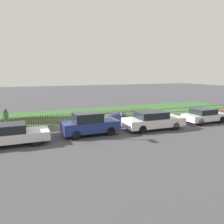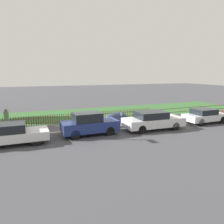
{
  "view_description": "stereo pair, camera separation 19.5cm",
  "coord_description": "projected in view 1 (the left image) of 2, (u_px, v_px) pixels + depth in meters",
  "views": [
    {
      "loc": [
        -4.12,
        -15.21,
        4.24
      ],
      "look_at": [
        2.58,
        1.06,
        1.1
      ],
      "focal_mm": 35.0,
      "sensor_mm": 36.0,
      "label": 1
    },
    {
      "loc": [
        -3.94,
        -15.28,
        4.24
      ],
      "look_at": [
        2.58,
        1.06,
        1.1
      ],
      "focal_mm": 35.0,
      "sensor_mm": 36.0,
      "label": 2
    }
  ],
  "objects": [
    {
      "name": "pedestrian_near_fence",
      "position": [
        6.0,
        119.0,
        15.95
      ],
      "size": [
        0.44,
        0.44,
        1.68
      ],
      "rotation": [
        0.0,
        0.0,
        0.37
      ],
      "color": "slate",
      "rests_on": "ground"
    },
    {
      "name": "parked_car_red_compact",
      "position": [
        153.0,
        120.0,
        16.63
      ],
      "size": [
        4.63,
        2.0,
        1.39
      ],
      "rotation": [
        0.0,
        0.0,
        -0.03
      ],
      "color": "silver",
      "rests_on": "ground"
    },
    {
      "name": "parked_car_white_van",
      "position": [
        204.0,
        115.0,
        18.84
      ],
      "size": [
        3.8,
        1.74,
        1.24
      ],
      "rotation": [
        0.0,
        0.0,
        0.02
      ],
      "color": "silver",
      "rests_on": "ground"
    },
    {
      "name": "parked_car_navy_estate",
      "position": [
        90.0,
        124.0,
        15.1
      ],
      "size": [
        3.93,
        1.74,
        1.58
      ],
      "rotation": [
        0.0,
        0.0,
        0.01
      ],
      "color": "navy",
      "rests_on": "ground"
    },
    {
      "name": "park_fence",
      "position": [
        76.0,
        118.0,
        18.83
      ],
      "size": [
        40.85,
        0.05,
        0.86
      ],
      "color": "brown",
      "rests_on": "ground"
    },
    {
      "name": "kerb_stone",
      "position": [
        85.0,
        130.0,
        16.21
      ],
      "size": [
        40.85,
        0.2,
        0.12
      ],
      "primitive_type": "cube",
      "color": "#B2ADA3",
      "rests_on": "ground"
    },
    {
      "name": "ground_plane",
      "position": [
        85.0,
        131.0,
        16.13
      ],
      "size": [
        120.0,
        120.0,
        0.0
      ],
      "primitive_type": "plane",
      "color": "#424247"
    },
    {
      "name": "covered_motorcycle",
      "position": [
        117.0,
        118.0,
        17.84
      ],
      "size": [
        2.01,
        0.84,
        1.08
      ],
      "rotation": [
        0.0,
        0.0,
        -0.09
      ],
      "color": "black",
      "rests_on": "ground"
    },
    {
      "name": "grass_strip",
      "position": [
        68.0,
        115.0,
        22.21
      ],
      "size": [
        40.85,
        7.28,
        0.01
      ],
      "primitive_type": "cube",
      "color": "#33602D",
      "rests_on": "ground"
    },
    {
      "name": "parked_car_black_saloon",
      "position": [
        11.0,
        134.0,
        12.98
      ],
      "size": [
        4.28,
        1.83,
        1.3
      ],
      "rotation": [
        0.0,
        0.0,
        0.0
      ],
      "color": "silver",
      "rests_on": "ground"
    }
  ]
}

